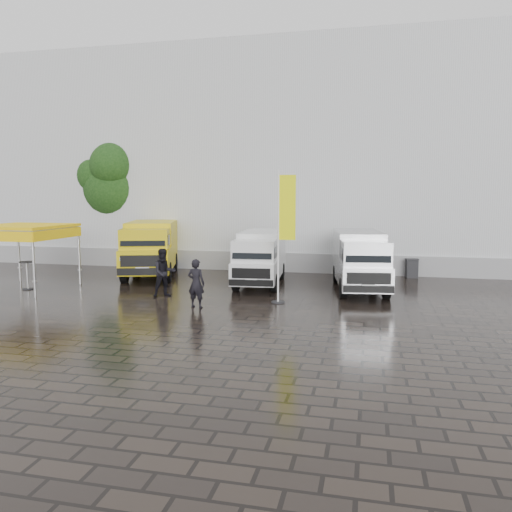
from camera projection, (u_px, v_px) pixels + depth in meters
The scene contains 13 objects.
ground at pixel (260, 304), 18.25m from camera, with size 120.00×120.00×0.00m, color black.
exhibition_hall at pixel (343, 164), 32.57m from camera, with size 44.00×16.00×12.00m, color silver.
hall_plinth at pixel (332, 264), 25.44m from camera, with size 44.00×0.15×1.00m, color gray.
van_yellow at pixel (151, 249), 24.54m from camera, with size 2.22×5.77×2.66m, color gold, non-canonical shape.
van_white at pixel (260, 258), 22.24m from camera, with size 1.80×5.40×2.34m, color white, non-canonical shape.
van_silver at pixel (360, 261), 20.93m from camera, with size 1.87×5.62×2.43m, color #ACADB0, non-canonical shape.
canopy_tent at pixel (23, 229), 20.97m from camera, with size 3.31×3.31×2.74m.
flagpole at pixel (283, 230), 18.18m from camera, with size 0.88×0.50×4.90m.
tree at pixel (118, 184), 29.31m from camera, with size 4.01×4.08×7.19m.
cocktail_table at pixel (27, 275), 21.10m from camera, with size 0.60×0.60×1.19m, color black.
wheelie_bin at pixel (412, 268), 24.16m from camera, with size 0.56×0.56×0.93m, color black.
person_front at pixel (196, 283), 17.63m from camera, with size 0.64×0.42×1.75m, color black.
person_tent at pixel (164, 273), 19.60m from camera, with size 0.92×0.72×1.89m, color black.
Camera 1 is at (3.84, -17.49, 3.95)m, focal length 35.00 mm.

